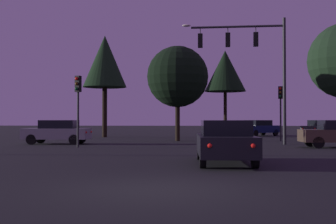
# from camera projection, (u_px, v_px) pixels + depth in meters

# --- Properties ---
(ground_plane) EXTENTS (168.00, 168.00, 0.00)m
(ground_plane) POSITION_uv_depth(u_px,v_px,m) (191.00, 140.00, 34.04)
(ground_plane) COLOR black
(ground_plane) RESTS_ON ground
(traffic_signal_mast_arm) EXTENTS (6.53, 0.47, 7.96)m
(traffic_signal_mast_arm) POSITION_uv_depth(u_px,v_px,m) (253.00, 56.00, 27.66)
(traffic_signal_mast_arm) COLOR #232326
(traffic_signal_mast_arm) RESTS_ON ground
(traffic_light_corner_left) EXTENTS (0.36, 0.38, 3.97)m
(traffic_light_corner_left) POSITION_uv_depth(u_px,v_px,m) (281.00, 102.00, 31.62)
(traffic_light_corner_left) COLOR #232326
(traffic_light_corner_left) RESTS_ON ground
(traffic_light_corner_right) EXTENTS (0.37, 0.39, 3.99)m
(traffic_light_corner_right) POSITION_uv_depth(u_px,v_px,m) (78.00, 96.00, 24.29)
(traffic_light_corner_right) COLOR #232326
(traffic_light_corner_right) RESTS_ON ground
(car_nearside_lane) EXTENTS (2.04, 4.68, 1.52)m
(car_nearside_lane) POSITION_uv_depth(u_px,v_px,m) (225.00, 141.00, 15.30)
(car_nearside_lane) COLOR black
(car_nearside_lane) RESTS_ON ground
(car_crossing_right) EXTENTS (4.19, 1.82, 1.52)m
(car_crossing_right) POSITION_uv_depth(u_px,v_px,m) (57.00, 132.00, 27.86)
(car_crossing_right) COLOR gray
(car_crossing_right) RESTS_ON ground
(car_far_lane) EXTENTS (4.59, 4.37, 1.52)m
(car_far_lane) POSITION_uv_depth(u_px,v_px,m) (323.00, 128.00, 40.70)
(car_far_lane) COLOR #232328
(car_far_lane) RESTS_ON ground
(car_parked_lot) EXTENTS (4.46, 4.28, 1.52)m
(car_parked_lot) POSITION_uv_depth(u_px,v_px,m) (259.00, 128.00, 42.15)
(car_parked_lot) COLOR #0F1947
(car_parked_lot) RESTS_ON ground
(tree_behind_sign) EXTENTS (3.60, 3.60, 7.64)m
(tree_behind_sign) POSITION_uv_depth(u_px,v_px,m) (225.00, 71.00, 38.30)
(tree_behind_sign) COLOR black
(tree_behind_sign) RESTS_ON ground
(tree_left_far) EXTENTS (4.50, 4.50, 6.97)m
(tree_left_far) POSITION_uv_depth(u_px,v_px,m) (178.00, 77.00, 32.08)
(tree_left_far) COLOR black
(tree_left_far) RESTS_ON ground
(tree_center_horizon) EXTENTS (3.90, 3.90, 9.12)m
(tree_center_horizon) POSITION_uv_depth(u_px,v_px,m) (105.00, 62.00, 39.16)
(tree_center_horizon) COLOR black
(tree_center_horizon) RESTS_ON ground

